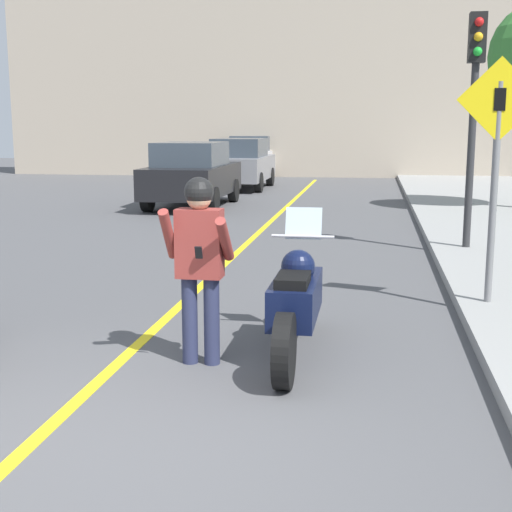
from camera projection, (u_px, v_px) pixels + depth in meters
The scene contains 10 objects.
ground_plane at pixel (113, 456), 4.59m from camera, with size 80.00×80.00×0.00m, color #4C4C4F.
road_center_line at pixel (219, 270), 10.51m from camera, with size 0.12×36.00×0.01m.
building_backdrop at pixel (335, 79), 29.12m from camera, with size 28.00×1.20×7.92m.
motorcycle at pixel (296, 301), 6.55m from camera, with size 0.62×2.35×1.30m.
person_biker at pixel (200, 252), 6.20m from camera, with size 0.59×0.46×1.67m.
crossing_sign at pixel (496, 157), 7.77m from camera, with size 0.91×0.08×2.69m.
traffic_light at pixel (475, 87), 11.23m from camera, with size 0.26×0.30×3.69m.
parked_car_black at pixel (192, 174), 18.59m from camera, with size 1.88×4.20×1.68m.
parked_car_grey at pixel (240, 163), 23.92m from camera, with size 1.88×4.20×1.68m.
parked_car_silver at pixel (253, 155), 30.22m from camera, with size 1.88×4.20×1.68m.
Camera 1 is at (1.60, -4.08, 2.10)m, focal length 50.00 mm.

